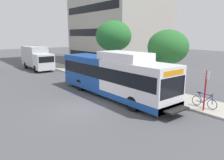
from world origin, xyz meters
name	(u,v)px	position (x,y,z in m)	size (l,w,h in m)	color
ground_plane	(38,87)	(0.00, 8.00, 0.00)	(120.00, 120.00, 0.00)	#4C4C51
sidewalk_curb	(109,80)	(7.00, 6.00, 0.07)	(3.00, 56.00, 0.14)	#A8A399
transit_bus	(113,76)	(3.61, 1.03, 1.70)	(2.58, 12.25, 3.65)	white
bus_stop_sign_pole	(205,88)	(5.85, -5.49, 1.65)	(0.10, 0.36, 2.60)	red
bicycle_parked	(204,101)	(6.45, -5.20, 0.56)	(0.52, 1.76, 1.02)	black
street_tree_near_stop	(168,47)	(7.95, -0.89, 3.88)	(3.37, 3.37, 5.18)	#4C3823
street_tree_mid_block	(114,36)	(7.94, 6.33, 4.75)	(3.88, 3.88, 6.27)	#4C3823
box_truck_background	(37,57)	(3.60, 18.41, 1.74)	(2.32, 7.01, 3.25)	silver
lattice_comm_tower	(83,7)	(19.56, 32.11, 11.12)	(1.10, 1.10, 33.07)	#B7B7BC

